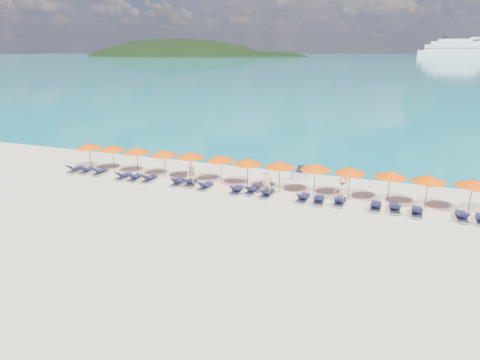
% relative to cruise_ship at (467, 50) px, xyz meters
% --- Properties ---
extents(ground, '(1400.00, 1400.00, 0.00)m').
position_rel_cruise_ship_xyz_m(ground, '(-98.37, -601.10, -8.52)').
color(ground, beige).
extents(sea, '(1600.00, 1300.00, 0.01)m').
position_rel_cruise_ship_xyz_m(sea, '(-98.37, 58.90, -8.52)').
color(sea, '#1FA9B2').
rests_on(sea, ground).
extents(headland_main, '(374.00, 242.00, 126.50)m').
position_rel_cruise_ship_xyz_m(headland_main, '(-398.37, -61.10, -46.52)').
color(headland_main, black).
rests_on(headland_main, ground).
extents(headland_small, '(162.00, 126.00, 85.50)m').
position_rel_cruise_ship_xyz_m(headland_small, '(-248.37, -41.10, -43.52)').
color(headland_small, black).
rests_on(headland_small, ground).
extents(cruise_ship, '(118.84, 29.29, 32.75)m').
position_rel_cruise_ship_xyz_m(cruise_ship, '(0.00, 0.00, 0.00)').
color(cruise_ship, white).
rests_on(cruise_ship, ground).
extents(jetski, '(1.11, 2.46, 0.85)m').
position_rel_cruise_ship_xyz_m(jetski, '(-95.41, -592.36, -8.17)').
color(jetski, silver).
rests_on(jetski, ground).
extents(beachgoer_a, '(0.75, 0.59, 1.80)m').
position_rel_cruise_ship_xyz_m(beachgoer_a, '(-96.71, -597.22, -7.62)').
color(beachgoer_a, tan).
rests_on(beachgoer_a, ground).
extents(beachgoer_b, '(0.83, 0.52, 1.64)m').
position_rel_cruise_ship_xyz_m(beachgoer_b, '(-102.33, -597.51, -7.70)').
color(beachgoer_b, tan).
rests_on(beachgoer_b, ground).
extents(beachgoer_c, '(1.15, 0.62, 1.71)m').
position_rel_cruise_ship_xyz_m(beachgoer_c, '(-91.73, -596.81, -7.67)').
color(beachgoer_c, tan).
rests_on(beachgoer_c, ground).
extents(umbrella_0, '(2.10, 2.10, 2.28)m').
position_rel_cruise_ship_xyz_m(umbrella_0, '(-112.42, -596.17, -6.50)').
color(umbrella_0, black).
rests_on(umbrella_0, ground).
extents(umbrella_1, '(2.10, 2.10, 2.28)m').
position_rel_cruise_ship_xyz_m(umbrella_1, '(-110.19, -596.05, -6.50)').
color(umbrella_1, black).
rests_on(umbrella_1, ground).
extents(umbrella_2, '(2.10, 2.10, 2.28)m').
position_rel_cruise_ship_xyz_m(umbrella_2, '(-107.85, -596.12, -6.50)').
color(umbrella_2, black).
rests_on(umbrella_2, ground).
extents(umbrella_3, '(2.10, 2.10, 2.28)m').
position_rel_cruise_ship_xyz_m(umbrella_3, '(-105.37, -596.12, -6.50)').
color(umbrella_3, black).
rests_on(umbrella_3, ground).
extents(umbrella_4, '(2.10, 2.10, 2.28)m').
position_rel_cruise_ship_xyz_m(umbrella_4, '(-103.13, -596.00, -6.50)').
color(umbrella_4, black).
rests_on(umbrella_4, ground).
extents(umbrella_5, '(2.10, 2.10, 2.28)m').
position_rel_cruise_ship_xyz_m(umbrella_5, '(-100.64, -596.02, -6.50)').
color(umbrella_5, black).
rests_on(umbrella_5, ground).
extents(umbrella_6, '(2.10, 2.10, 2.28)m').
position_rel_cruise_ship_xyz_m(umbrella_6, '(-98.48, -596.24, -6.50)').
color(umbrella_6, black).
rests_on(umbrella_6, ground).
extents(umbrella_7, '(2.10, 2.10, 2.28)m').
position_rel_cruise_ship_xyz_m(umbrella_7, '(-96.12, -596.19, -6.50)').
color(umbrella_7, black).
rests_on(umbrella_7, ground).
extents(umbrella_8, '(2.10, 2.10, 2.28)m').
position_rel_cruise_ship_xyz_m(umbrella_8, '(-93.70, -595.96, -6.50)').
color(umbrella_8, black).
rests_on(umbrella_8, ground).
extents(umbrella_9, '(2.10, 2.10, 2.28)m').
position_rel_cruise_ship_xyz_m(umbrella_9, '(-91.39, -596.00, -6.50)').
color(umbrella_9, black).
rests_on(umbrella_9, ground).
extents(umbrella_10, '(2.10, 2.10, 2.28)m').
position_rel_cruise_ship_xyz_m(umbrella_10, '(-88.89, -595.98, -6.50)').
color(umbrella_10, black).
rests_on(umbrella_10, ground).
extents(umbrella_11, '(2.10, 2.10, 2.28)m').
position_rel_cruise_ship_xyz_m(umbrella_11, '(-86.65, -596.17, -6.50)').
color(umbrella_11, black).
rests_on(umbrella_11, ground).
extents(umbrella_12, '(2.10, 2.10, 2.28)m').
position_rel_cruise_ship_xyz_m(umbrella_12, '(-84.21, -596.14, -6.50)').
color(umbrella_12, black).
rests_on(umbrella_12, ground).
extents(lounger_0, '(0.62, 1.70, 0.66)m').
position_rel_cruise_ship_xyz_m(lounger_0, '(-113.12, -597.31, -8.29)').
color(lounger_0, silver).
rests_on(lounger_0, ground).
extents(lounger_1, '(0.79, 1.75, 0.66)m').
position_rel_cruise_ship_xyz_m(lounger_1, '(-112.05, -597.18, -8.29)').
color(lounger_1, silver).
rests_on(lounger_1, ground).
extents(lounger_2, '(0.70, 1.73, 0.66)m').
position_rel_cruise_ship_xyz_m(lounger_2, '(-110.79, -597.20, -8.29)').
color(lounger_2, silver).
rests_on(lounger_2, ground).
extents(lounger_3, '(0.74, 1.74, 0.66)m').
position_rel_cruise_ship_xyz_m(lounger_3, '(-108.29, -597.49, -8.29)').
color(lounger_3, silver).
rests_on(lounger_3, ground).
extents(lounger_4, '(0.73, 1.74, 0.66)m').
position_rel_cruise_ship_xyz_m(lounger_4, '(-107.23, -597.51, -8.29)').
color(lounger_4, silver).
rests_on(lounger_4, ground).
extents(lounger_5, '(0.65, 1.71, 0.66)m').
position_rel_cruise_ship_xyz_m(lounger_5, '(-106.05, -597.38, -8.29)').
color(lounger_5, silver).
rests_on(lounger_5, ground).
extents(lounger_6, '(0.78, 1.75, 0.66)m').
position_rel_cruise_ship_xyz_m(lounger_6, '(-103.60, -597.34, -8.29)').
color(lounger_6, silver).
rests_on(lounger_6, ground).
extents(lounger_7, '(0.77, 1.75, 0.66)m').
position_rel_cruise_ship_xyz_m(lounger_7, '(-102.62, -597.18, -8.29)').
color(lounger_7, silver).
rests_on(lounger_7, ground).
extents(lounger_8, '(0.73, 1.74, 0.66)m').
position_rel_cruise_ship_xyz_m(lounger_8, '(-101.28, -597.49, -8.29)').
color(lounger_8, silver).
rests_on(lounger_8, ground).
extents(lounger_9, '(0.68, 1.72, 0.66)m').
position_rel_cruise_ship_xyz_m(lounger_9, '(-98.85, -597.50, -8.29)').
color(lounger_9, silver).
rests_on(lounger_9, ground).
extents(lounger_10, '(0.75, 1.74, 0.66)m').
position_rel_cruise_ship_xyz_m(lounger_10, '(-97.83, -597.20, -8.29)').
color(lounger_10, silver).
rests_on(lounger_10, ground).
extents(lounger_11, '(0.78, 1.75, 0.66)m').
position_rel_cruise_ship_xyz_m(lounger_11, '(-96.65, -597.46, -8.29)').
color(lounger_11, silver).
rests_on(lounger_11, ground).
extents(lounger_12, '(0.74, 1.74, 0.66)m').
position_rel_cruise_ship_xyz_m(lounger_12, '(-94.15, -597.44, -8.29)').
color(lounger_12, silver).
rests_on(lounger_12, ground).
extents(lounger_13, '(0.71, 1.73, 0.66)m').
position_rel_cruise_ship_xyz_m(lounger_13, '(-93.10, -597.50, -8.29)').
color(lounger_13, silver).
rests_on(lounger_13, ground).
extents(lounger_14, '(0.75, 1.74, 0.66)m').
position_rel_cruise_ship_xyz_m(lounger_14, '(-91.79, -597.27, -8.29)').
color(lounger_14, silver).
rests_on(lounger_14, ground).
extents(lounger_15, '(0.71, 1.73, 0.66)m').
position_rel_cruise_ship_xyz_m(lounger_15, '(-89.55, -597.36, -8.29)').
color(lounger_15, silver).
rests_on(lounger_15, ground).
extents(lounger_16, '(0.74, 1.74, 0.66)m').
position_rel_cruise_ship_xyz_m(lounger_16, '(-88.42, -597.28, -8.29)').
color(lounger_16, silver).
rests_on(lounger_16, ground).
extents(lounger_17, '(0.68, 1.72, 0.66)m').
position_rel_cruise_ship_xyz_m(lounger_17, '(-87.16, -597.44, -8.29)').
color(lounger_17, silver).
rests_on(lounger_17, ground).
extents(lounger_18, '(0.65, 1.71, 0.66)m').
position_rel_cruise_ship_xyz_m(lounger_18, '(-84.70, -597.28, -8.29)').
color(lounger_18, silver).
rests_on(lounger_18, ground).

